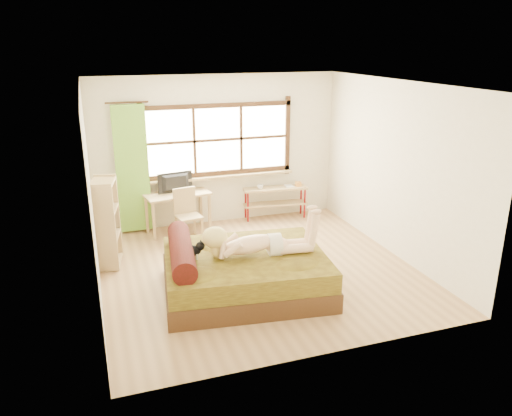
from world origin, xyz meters
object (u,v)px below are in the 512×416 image
object	(u,v)px
woman	(257,232)
pipe_shelf	(276,196)
desk	(178,199)
chair	(187,211)
kitten	(190,250)
bed	(241,272)
bookshelf	(106,222)

from	to	relation	value
woman	pipe_shelf	bearing A→B (deg)	71.46
desk	chair	bearing A→B (deg)	-86.81
woman	kitten	world-z (taller)	woman
bed	woman	bearing A→B (deg)	-8.50
bed	bookshelf	size ratio (longest dim) A/B	1.76
woman	desk	world-z (taller)	woman
kitten	desk	size ratio (longest dim) A/B	0.27
pipe_shelf	bookshelf	bearing A→B (deg)	-152.86
chair	pipe_shelf	distance (m)	1.87
bed	desk	size ratio (longest dim) A/B	1.97
kitten	bookshelf	world-z (taller)	bookshelf
bed	chair	distance (m)	2.19
desk	bed	bearing A→B (deg)	-90.99
bed	pipe_shelf	world-z (taller)	bed
bed	pipe_shelf	size ratio (longest dim) A/B	1.90
woman	chair	bearing A→B (deg)	110.13
pipe_shelf	bed	bearing A→B (deg)	-112.91
bed	desk	xyz separation A→B (m)	(-0.40, 2.53, 0.32)
kitten	bookshelf	size ratio (longest dim) A/B	0.24
chair	woman	bearing A→B (deg)	-86.84
kitten	chair	distance (m)	2.10
bed	bookshelf	distance (m)	2.24
chair	pipe_shelf	size ratio (longest dim) A/B	0.71
desk	pipe_shelf	xyz separation A→B (m)	(1.89, 0.12, -0.16)
kitten	pipe_shelf	xyz separation A→B (m)	(2.17, 2.55, -0.22)
kitten	bookshelf	xyz separation A→B (m)	(-0.98, 1.37, 0.01)
chair	bed	bearing A→B (deg)	-91.71
chair	bookshelf	size ratio (longest dim) A/B	0.66
kitten	woman	bearing A→B (deg)	-2.71
pipe_shelf	chair	bearing A→B (deg)	-158.24
kitten	pipe_shelf	distance (m)	3.35
kitten	bookshelf	bearing A→B (deg)	132.58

